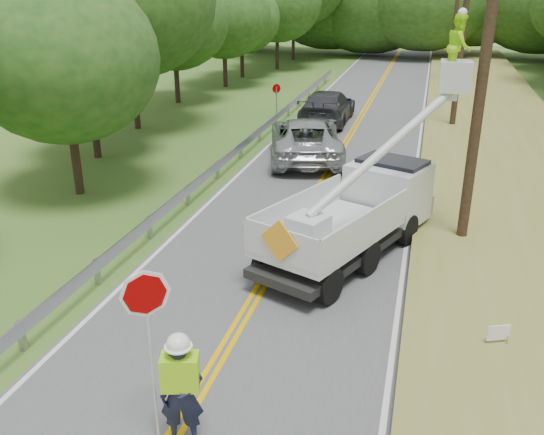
# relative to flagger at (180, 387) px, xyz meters

# --- Properties ---
(ground) EXTENTS (140.00, 140.00, 0.00)m
(ground) POSITION_rel_flagger_xyz_m (-0.24, 0.62, -1.17)
(ground) COLOR #325E21
(ground) RESTS_ON ground
(road) EXTENTS (7.20, 96.00, 0.03)m
(road) POSITION_rel_flagger_xyz_m (-0.24, 14.62, -1.16)
(road) COLOR #4D4D50
(road) RESTS_ON ground
(guardrail) EXTENTS (0.18, 48.00, 0.77)m
(guardrail) POSITION_rel_flagger_xyz_m (-4.26, 15.53, -0.61)
(guardrail) COLOR #95979D
(guardrail) RESTS_ON ground
(utility_poles) EXTENTS (1.60, 43.30, 10.00)m
(utility_poles) POSITION_rel_flagger_xyz_m (4.76, 17.64, 4.10)
(utility_poles) COLOR black
(utility_poles) RESTS_ON ground
(tall_grass_verge) EXTENTS (7.00, 96.00, 0.30)m
(tall_grass_verge) POSITION_rel_flagger_xyz_m (6.86, 14.62, -1.02)
(tall_grass_verge) COLOR olive
(tall_grass_verge) RESTS_ON ground
(treeline_left) EXTENTS (10.77, 57.23, 11.79)m
(treeline_left) POSITION_rel_flagger_xyz_m (-10.53, 31.73, 4.73)
(treeline_left) COLOR #332319
(treeline_left) RESTS_ON ground
(treeline_horizon) EXTENTS (56.01, 14.18, 10.61)m
(treeline_horizon) POSITION_rel_flagger_xyz_m (1.02, 56.80, 4.33)
(treeline_horizon) COLOR #1C4714
(treeline_horizon) RESTS_ON ground
(flagger) EXTENTS (1.18, 0.66, 3.23)m
(flagger) POSITION_rel_flagger_xyz_m (0.00, 0.00, 0.00)
(flagger) COLOR #191E33
(flagger) RESTS_ON road
(bucket_truck) EXTENTS (5.08, 6.85, 6.46)m
(bucket_truck) POSITION_rel_flagger_xyz_m (2.13, 8.76, 0.33)
(bucket_truck) COLOR black
(bucket_truck) RESTS_ON road
(suv_silver) EXTENTS (4.46, 6.95, 1.78)m
(suv_silver) POSITION_rel_flagger_xyz_m (-1.57, 17.25, -0.25)
(suv_silver) COLOR #AEB1B5
(suv_silver) RESTS_ON road
(suv_darkgrey) EXTENTS (2.46, 6.05, 1.76)m
(suv_darkgrey) POSITION_rel_flagger_xyz_m (-1.87, 24.40, -0.27)
(suv_darkgrey) COLOR #37383D
(suv_darkgrey) RESTS_ON road
(stop_sign_permanent) EXTENTS (0.38, 0.36, 2.33)m
(stop_sign_permanent) POSITION_rel_flagger_xyz_m (-4.27, 22.55, 0.36)
(stop_sign_permanent) COLOR #95979D
(stop_sign_permanent) RESTS_ON ground
(yard_sign) EXTENTS (0.46, 0.23, 0.71)m
(yard_sign) POSITION_rel_flagger_xyz_m (5.28, 4.02, -0.66)
(yard_sign) COLOR white
(yard_sign) RESTS_ON ground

